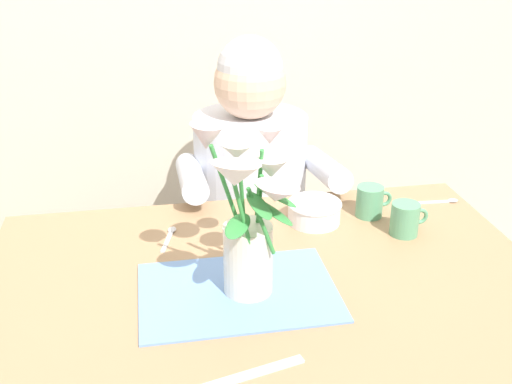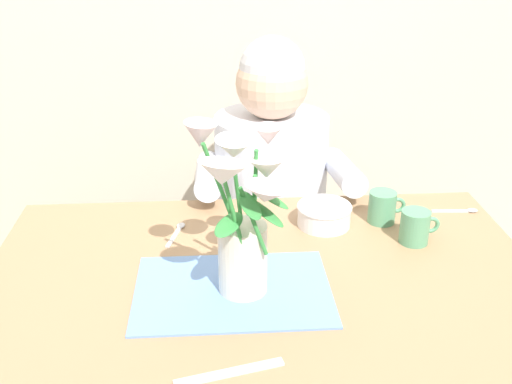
{
  "view_description": "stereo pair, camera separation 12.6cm",
  "coord_description": "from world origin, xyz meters",
  "px_view_note": "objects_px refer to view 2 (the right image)",
  "views": [
    {
      "loc": [
        -0.22,
        -1.08,
        1.45
      ],
      "look_at": [
        -0.01,
        0.05,
        0.92
      ],
      "focal_mm": 42.87,
      "sensor_mm": 36.0,
      "label": 1
    },
    {
      "loc": [
        -0.09,
        -1.09,
        1.45
      ],
      "look_at": [
        -0.01,
        0.05,
        0.92
      ],
      "focal_mm": 42.87,
      "sensor_mm": 36.0,
      "label": 2
    }
  ],
  "objects_px": {
    "seated_person": "(271,219)",
    "ceramic_mug": "(383,207)",
    "flower_vase": "(242,215)",
    "dinner_knife": "(230,373)",
    "ceramic_bowl": "(324,214)",
    "coffee_cup": "(415,227)"
  },
  "relations": [
    {
      "from": "coffee_cup",
      "to": "flower_vase",
      "type": "bearing_deg",
      "value": -155.39
    },
    {
      "from": "seated_person",
      "to": "dinner_knife",
      "type": "distance_m",
      "value": 0.93
    },
    {
      "from": "seated_person",
      "to": "flower_vase",
      "type": "xyz_separation_m",
      "value": [
        -0.12,
        -0.67,
        0.36
      ]
    },
    {
      "from": "coffee_cup",
      "to": "dinner_knife",
      "type": "bearing_deg",
      "value": -136.52
    },
    {
      "from": "seated_person",
      "to": "dinner_knife",
      "type": "bearing_deg",
      "value": -96.06
    },
    {
      "from": "seated_person",
      "to": "flower_vase",
      "type": "distance_m",
      "value": 0.77
    },
    {
      "from": "ceramic_mug",
      "to": "coffee_cup",
      "type": "bearing_deg",
      "value": -65.62
    },
    {
      "from": "ceramic_bowl",
      "to": "seated_person",
      "type": "bearing_deg",
      "value": 104.05
    },
    {
      "from": "seated_person",
      "to": "coffee_cup",
      "type": "relative_size",
      "value": 12.2
    },
    {
      "from": "dinner_knife",
      "to": "ceramic_mug",
      "type": "relative_size",
      "value": 2.04
    },
    {
      "from": "seated_person",
      "to": "ceramic_bowl",
      "type": "bearing_deg",
      "value": -72.42
    },
    {
      "from": "coffee_cup",
      "to": "ceramic_bowl",
      "type": "bearing_deg",
      "value": 153.23
    },
    {
      "from": "dinner_knife",
      "to": "ceramic_mug",
      "type": "bearing_deg",
      "value": 39.49
    },
    {
      "from": "ceramic_bowl",
      "to": "dinner_knife",
      "type": "height_order",
      "value": "ceramic_bowl"
    },
    {
      "from": "seated_person",
      "to": "ceramic_mug",
      "type": "distance_m",
      "value": 0.5
    },
    {
      "from": "dinner_knife",
      "to": "seated_person",
      "type": "bearing_deg",
      "value": 66.67
    },
    {
      "from": "dinner_knife",
      "to": "flower_vase",
      "type": "bearing_deg",
      "value": 68.01
    },
    {
      "from": "seated_person",
      "to": "dinner_knife",
      "type": "xyz_separation_m",
      "value": [
        -0.15,
        -0.9,
        0.18
      ]
    },
    {
      "from": "seated_person",
      "to": "coffee_cup",
      "type": "bearing_deg",
      "value": -55.16
    },
    {
      "from": "flower_vase",
      "to": "ceramic_bowl",
      "type": "distance_m",
      "value": 0.39
    },
    {
      "from": "dinner_knife",
      "to": "coffee_cup",
      "type": "height_order",
      "value": "coffee_cup"
    },
    {
      "from": "dinner_knife",
      "to": "ceramic_mug",
      "type": "height_order",
      "value": "ceramic_mug"
    }
  ]
}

